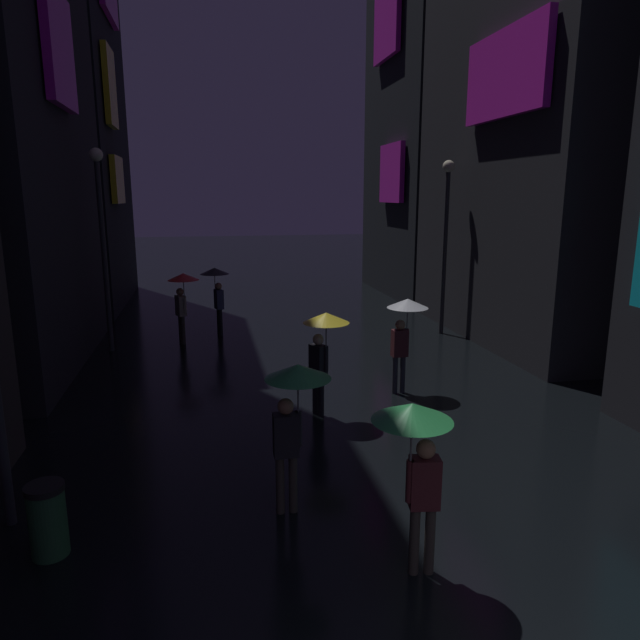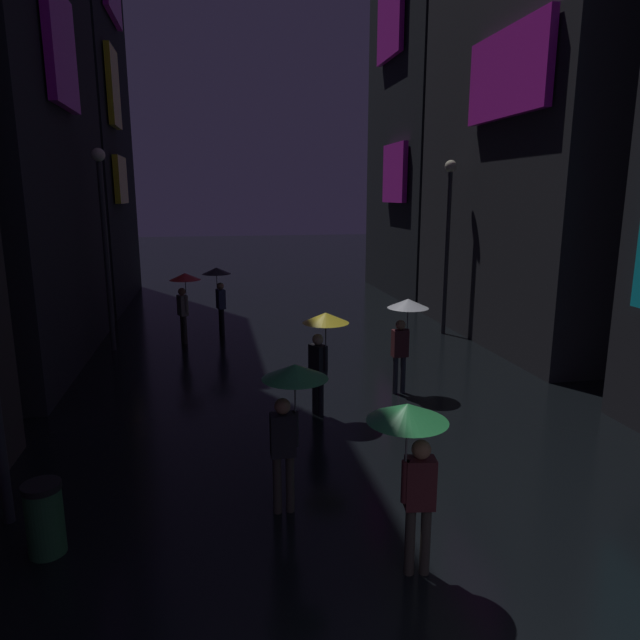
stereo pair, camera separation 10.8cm
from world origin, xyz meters
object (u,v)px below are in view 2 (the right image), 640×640
object	(u,v)px
pedestrian_foreground_right_clear	(405,319)
streetlamp_right_far	(448,227)
pedestrian_far_right_green	(291,397)
pedestrian_midstreet_centre_green	(411,442)
trash_bin	(45,518)
pedestrian_near_crossing_red	(184,288)
pedestrian_midstreet_left_yellow	(323,335)
streetlamp_left_far	(104,227)
pedestrian_foreground_left_black	(218,282)

from	to	relation	value
pedestrian_foreground_right_clear	streetlamp_right_far	bearing A→B (deg)	58.69
pedestrian_far_right_green	pedestrian_midstreet_centre_green	world-z (taller)	same
trash_bin	pedestrian_far_right_green	bearing A→B (deg)	7.51
trash_bin	pedestrian_near_crossing_red	bearing A→B (deg)	82.46
trash_bin	pedestrian_midstreet_centre_green	bearing A→B (deg)	-16.50
pedestrian_midstreet_centre_green	trash_bin	bearing A→B (deg)	163.50
pedestrian_midstreet_centre_green	pedestrian_midstreet_left_yellow	world-z (taller)	same
pedestrian_far_right_green	streetlamp_right_far	xyz separation A→B (m)	(6.20, 9.40, 1.69)
pedestrian_foreground_right_clear	streetlamp_left_far	size ratio (longest dim) A/B	0.38
pedestrian_midstreet_left_yellow	pedestrian_foreground_left_black	xyz separation A→B (m)	(-1.89, 7.33, 0.00)
pedestrian_midstreet_centre_green	streetlamp_right_far	bearing A→B (deg)	65.28
pedestrian_near_crossing_red	pedestrian_foreground_left_black	xyz separation A→B (m)	(0.98, 1.03, 0.00)
pedestrian_midstreet_left_yellow	pedestrian_near_crossing_red	bearing A→B (deg)	114.51
streetlamp_right_far	trash_bin	xyz separation A→B (m)	(-9.30, -9.81, -2.89)
pedestrian_midstreet_centre_green	streetlamp_right_far	distance (m)	12.29
pedestrian_foreground_right_clear	pedestrian_near_crossing_red	xyz separation A→B (m)	(-4.91, 5.25, 0.00)
pedestrian_near_crossing_red	streetlamp_left_far	size ratio (longest dim) A/B	0.38
pedestrian_midstreet_left_yellow	trash_bin	xyz separation A→B (m)	(-4.20, -3.73, -1.20)
pedestrian_far_right_green	streetlamp_left_far	xyz separation A→B (m)	(-3.80, 9.30, 1.79)
streetlamp_left_far	pedestrian_far_right_green	bearing A→B (deg)	-67.75
trash_bin	streetlamp_left_far	bearing A→B (deg)	94.12
streetlamp_right_far	streetlamp_left_far	distance (m)	10.00
pedestrian_foreground_right_clear	pedestrian_midstreet_centre_green	distance (m)	6.35
pedestrian_foreground_right_clear	streetlamp_left_far	distance (m)	8.70
pedestrian_foreground_right_clear	pedestrian_midstreet_centre_green	xyz separation A→B (m)	(-2.03, -6.02, 0.00)
pedestrian_near_crossing_red	streetlamp_right_far	bearing A→B (deg)	-1.55
pedestrian_midstreet_left_yellow	streetlamp_right_far	bearing A→B (deg)	50.02
pedestrian_near_crossing_red	pedestrian_midstreet_left_yellow	size ratio (longest dim) A/B	1.00
streetlamp_right_far	trash_bin	bearing A→B (deg)	-133.46
pedestrian_foreground_left_black	streetlamp_right_far	xyz separation A→B (m)	(6.99, -1.25, 1.69)
pedestrian_midstreet_centre_green	trash_bin	xyz separation A→B (m)	(-4.21, 1.25, -1.20)
pedestrian_foreground_right_clear	pedestrian_midstreet_left_yellow	size ratio (longest dim) A/B	1.00
pedestrian_foreground_left_black	trash_bin	size ratio (longest dim) A/B	2.28
streetlamp_left_far	trash_bin	distance (m)	10.18
pedestrian_near_crossing_red	pedestrian_foreground_right_clear	bearing A→B (deg)	-46.96
pedestrian_midstreet_left_yellow	streetlamp_left_far	distance (m)	7.93
pedestrian_far_right_green	pedestrian_midstreet_left_yellow	distance (m)	3.50
pedestrian_foreground_left_black	streetlamp_left_far	distance (m)	3.75
pedestrian_near_crossing_red	pedestrian_midstreet_left_yellow	xyz separation A→B (m)	(2.87, -6.30, 0.00)
pedestrian_midstreet_centre_green	pedestrian_foreground_left_black	distance (m)	12.45
streetlamp_right_far	pedestrian_foreground_right_clear	bearing A→B (deg)	-121.31
pedestrian_midstreet_left_yellow	trash_bin	size ratio (longest dim) A/B	2.28
pedestrian_far_right_green	pedestrian_midstreet_left_yellow	xyz separation A→B (m)	(1.10, 3.32, 0.00)
pedestrian_far_right_green	trash_bin	size ratio (longest dim) A/B	2.28
pedestrian_midstreet_centre_green	streetlamp_right_far	world-z (taller)	streetlamp_right_far
pedestrian_midstreet_centre_green	pedestrian_midstreet_left_yellow	bearing A→B (deg)	90.09
pedestrian_far_right_green	pedestrian_foreground_right_clear	bearing A→B (deg)	54.35
pedestrian_near_crossing_red	trash_bin	bearing A→B (deg)	-97.54
pedestrian_foreground_right_clear	pedestrian_near_crossing_red	bearing A→B (deg)	133.04
pedestrian_far_right_green	streetlamp_right_far	size ratio (longest dim) A/B	0.40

